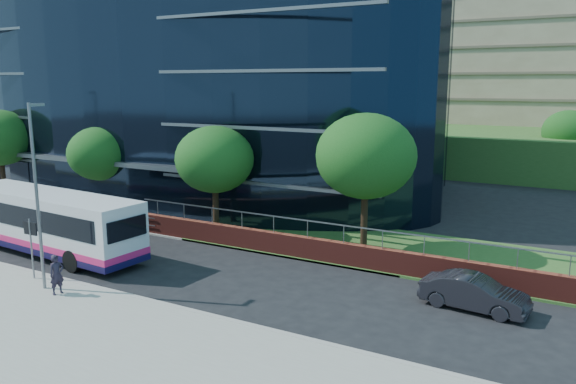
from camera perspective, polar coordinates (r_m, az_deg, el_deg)
The scene contains 15 objects.
ground at distance 32.95m, azimuth -26.83°, elevation -5.94°, with size 200.00×200.00×0.00m, color black.
far_forecourt at distance 44.06m, azimuth -19.46°, elevation -1.24°, with size 50.00×8.00×0.10m, color gray.
grass_verge at distance 29.78m, azimuth 22.97°, elevation -7.23°, with size 36.00×8.00×0.12m, color #2D511E.
glass_office at distance 48.90m, azimuth -9.72°, elevation 9.79°, with size 44.00×23.10×16.00m.
retaining_wall at distance 26.80m, azimuth 13.57°, elevation -7.41°, with size 34.00×0.40×2.11m.
guard_railings at distance 43.03m, azimuth -25.28°, elevation -0.91°, with size 24.00×0.05×1.10m.
street_sign at distance 27.94m, azimuth -24.67°, elevation -4.08°, with size 0.85×0.09×2.80m.
tree_far_b at distance 40.19m, azimuth -18.59°, elevation 3.70°, with size 4.29×4.29×6.05m.
tree_far_c at distance 33.08m, azimuth -7.47°, elevation 3.29°, with size 4.62×4.62×6.51m.
tree_far_d at distance 29.52m, azimuth 7.91°, elevation 3.62°, with size 5.28×5.28×7.44m.
tree_dist_e at distance 57.53m, azimuth 26.60°, elevation 5.50°, with size 4.62×4.62×6.51m.
streetlight_east at distance 25.93m, azimuth -24.15°, elevation 0.05°, with size 0.15×0.77×8.00m.
city_bus at distance 32.08m, azimuth -23.02°, elevation -2.83°, with size 12.30×3.59×3.29m.
parked_car at distance 23.97m, azimuth 18.38°, elevation -9.70°, with size 1.47×4.22×1.39m, color black.
pedestrian at distance 25.81m, azimuth -22.44°, elevation -7.75°, with size 0.63×0.41×1.72m, color #241C2A.
Camera 1 is at (26.57, -17.30, 8.96)m, focal length 35.00 mm.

